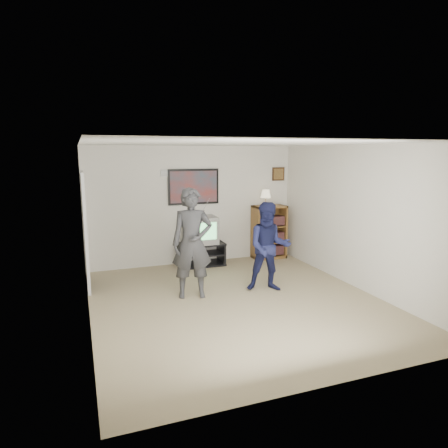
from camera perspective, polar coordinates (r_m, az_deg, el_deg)
room_shell at (r=6.51m, az=0.83°, el=0.31°), size 4.51×5.00×2.51m
media_stand at (r=8.50m, az=-3.27°, el=-4.30°), size 0.97×0.54×0.48m
crt_television at (r=8.37m, az=-3.43°, el=-0.84°), size 0.68×0.58×0.57m
bookshelf at (r=9.05m, az=6.44°, el=-1.13°), size 0.73×0.42×1.19m
table_lamp at (r=8.84m, az=5.97°, el=3.73°), size 0.23×0.23×0.37m
person_tall at (r=6.53m, az=-4.58°, el=-2.77°), size 0.74×0.56×1.81m
person_short at (r=6.88m, az=6.44°, el=-3.28°), size 0.90×0.80×1.54m
controller_left at (r=6.65m, az=-5.03°, el=-0.49°), size 0.05×0.11×0.03m
controller_right at (r=7.05m, az=6.02°, el=-0.93°), size 0.05×0.13×0.04m
poster at (r=8.47m, az=-4.36°, el=5.32°), size 1.10×0.03×0.75m
air_vent at (r=8.32m, az=-8.07°, el=7.24°), size 0.28×0.02×0.14m
small_picture at (r=9.20m, az=7.77°, el=7.09°), size 0.30×0.03×0.30m
doorway at (r=7.37m, az=-19.30°, el=-1.08°), size 0.03×0.85×2.00m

